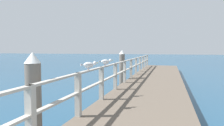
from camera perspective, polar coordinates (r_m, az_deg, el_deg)
name	(u,v)px	position (r m, az deg, el deg)	size (l,w,h in m)	color
pier_deck	(154,86)	(10.18, 11.37, -6.09)	(2.67, 19.75, 0.44)	brown
pier_railing	(128,68)	(10.24, 4.41, -1.24)	(0.12, 18.27, 0.99)	#B2ADA3
dock_piling_near	(34,104)	(4.07, -20.69, -10.58)	(0.29, 0.29, 1.91)	#6B6056
dock_piling_far	(122,69)	(10.65, 2.75, -1.55)	(0.29, 0.29, 1.91)	#6B6056
seagull_foreground	(89,65)	(5.27, -6.38, -0.45)	(0.36, 0.38, 0.21)	white
seagull_background	(105,61)	(6.59, -1.80, 0.42)	(0.40, 0.33, 0.21)	white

